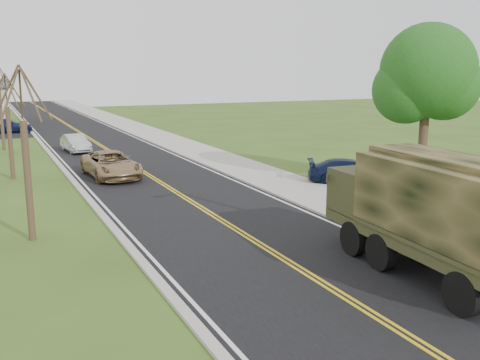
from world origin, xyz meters
TOP-DOWN VIEW (x-y plane):
  - ground at (0.00, 0.00)m, footprint 160.00×160.00m
  - road at (0.00, 40.00)m, footprint 8.00×120.00m
  - curb_right at (4.15, 40.00)m, footprint 0.30×120.00m
  - sidewalk_right at (5.90, 40.00)m, footprint 3.20×120.00m
  - curb_left at (-4.15, 40.00)m, footprint 0.30×120.00m
  - leafy_tree at (11.00, 10.01)m, footprint 4.83×4.50m
  - bare_tree_a at (-7.00, 10.00)m, footprint 1.93×2.26m
  - bare_tree_b at (-7.00, 22.00)m, footprint 1.83×2.14m
  - bare_tree_c at (-7.00, 34.00)m, footprint 2.04×2.39m
  - military_truck at (3.19, 1.52)m, footprint 2.96×7.36m
  - suv_champagne at (-2.01, 20.07)m, footprint 2.72×5.36m
  - sedan_silver at (-2.29, 30.66)m, footprint 1.76×3.99m
  - pickup_navy at (9.02, 13.06)m, footprint 4.69×3.71m
  - lot_car_navy at (-6.33, 45.96)m, footprint 4.78×2.16m

SIDE VIEW (x-z plane):
  - ground at x=0.00m, z-range 0.00..0.00m
  - road at x=0.00m, z-range 0.00..0.01m
  - sidewalk_right at x=5.90m, z-range 0.00..0.10m
  - curb_left at x=-4.15m, z-range 0.00..0.10m
  - curb_right at x=4.15m, z-range 0.00..0.12m
  - pickup_navy at x=9.02m, z-range 0.00..1.27m
  - sedan_silver at x=-2.29m, z-range 0.00..1.27m
  - lot_car_navy at x=-6.33m, z-range 0.00..1.36m
  - suv_champagne at x=-2.01m, z-range 0.00..1.45m
  - military_truck at x=3.19m, z-range 0.26..3.86m
  - bare_tree_b at x=-7.00m, z-range -0.39..5.34m
  - bare_tree_a at x=-7.00m, z-range -0.41..5.66m
  - bare_tree_c at x=-7.00m, z-range -0.44..5.99m
  - leafy_tree at x=11.00m, z-range 1.44..9.54m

